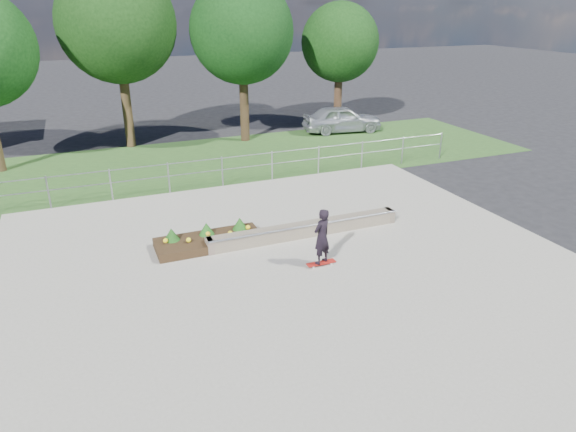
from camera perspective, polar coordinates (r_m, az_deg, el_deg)
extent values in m
plane|color=black|center=(13.18, 1.69, -6.88)|extent=(120.00, 120.00, 0.00)
cube|color=#284C1E|center=(22.90, -9.60, 5.88)|extent=(30.00, 8.00, 0.02)
cube|color=gray|center=(13.16, 1.69, -6.77)|extent=(15.00, 15.00, 0.06)
cylinder|color=gray|center=(18.94, -25.07, 2.32)|extent=(0.06, 0.06, 1.20)
cylinder|color=#9A9EA3|center=(18.91, -19.07, 3.21)|extent=(0.06, 0.06, 1.20)
cylinder|color=gray|center=(19.09, -13.11, 4.06)|extent=(0.06, 0.06, 1.20)
cylinder|color=gray|center=(19.47, -7.31, 4.84)|extent=(0.06, 0.06, 1.20)
cylinder|color=#979A9F|center=(20.05, -1.78, 5.54)|extent=(0.06, 0.06, 1.20)
cylinder|color=#97999F|center=(20.81, 3.41, 6.15)|extent=(0.06, 0.06, 1.20)
cylinder|color=gray|center=(21.72, 8.21, 6.67)|extent=(0.06, 0.06, 1.20)
cylinder|color=#979AA0|center=(22.77, 12.60, 7.10)|extent=(0.06, 0.06, 1.20)
cylinder|color=#9A9EA3|center=(23.95, 16.59, 7.46)|extent=(0.06, 0.06, 1.20)
cylinder|color=#94979C|center=(19.31, -7.39, 6.40)|extent=(20.00, 0.04, 0.04)
cylinder|color=gray|center=(19.44, -7.32, 5.12)|extent=(20.00, 0.04, 0.04)
cylinder|color=#372616|center=(26.00, -17.41, 10.98)|extent=(0.44, 0.44, 3.38)
sphere|color=black|center=(25.56, -18.49, 19.62)|extent=(5.25, 5.25, 5.25)
cylinder|color=black|center=(26.11, -4.86, 11.71)|extent=(0.44, 0.44, 3.15)
sphere|color=black|center=(25.67, -5.15, 19.78)|extent=(4.90, 4.90, 4.90)
cylinder|color=#352215|center=(29.80, 5.54, 12.60)|extent=(0.44, 0.44, 2.70)
sphere|color=black|center=(29.42, 5.79, 18.65)|extent=(4.20, 4.20, 4.20)
cube|color=#675C4C|center=(15.24, 1.96, -1.50)|extent=(6.00, 0.40, 0.40)
cylinder|color=#9C9EA4|center=(14.99, 2.28, -1.09)|extent=(6.00, 0.06, 0.06)
cube|color=brown|center=(14.40, -8.65, -3.28)|extent=(0.15, 0.42, 0.40)
cube|color=brown|center=(16.56, 11.15, 0.09)|extent=(0.15, 0.42, 0.40)
cube|color=black|center=(14.81, -8.74, -2.84)|extent=(3.00, 1.20, 0.25)
sphere|color=yellow|center=(14.62, -13.45, -2.69)|extent=(0.14, 0.14, 0.14)
sphere|color=yellow|center=(14.52, -10.99, -2.64)|extent=(0.14, 0.14, 0.14)
sphere|color=yellow|center=(14.81, -8.88, -1.97)|extent=(0.14, 0.14, 0.14)
sphere|color=yellow|center=(14.77, -6.44, -1.91)|extent=(0.14, 0.14, 0.14)
sphere|color=yellow|center=(15.10, -4.47, -1.27)|extent=(0.14, 0.14, 0.14)
cone|color=#144012|center=(14.74, -12.82, -1.98)|extent=(0.44, 0.44, 0.36)
cone|color=#194F16|center=(14.90, -9.05, -1.40)|extent=(0.44, 0.44, 0.36)
cone|color=#174B15|center=(15.13, -5.38, -0.82)|extent=(0.44, 0.44, 0.36)
cylinder|color=silver|center=(13.48, 2.86, -5.75)|extent=(0.05, 0.03, 0.05)
cylinder|color=white|center=(13.63, 2.54, -5.42)|extent=(0.05, 0.03, 0.05)
cylinder|color=white|center=(13.69, 4.84, -5.34)|extent=(0.05, 0.03, 0.05)
cylinder|color=silver|center=(13.83, 4.50, -5.02)|extent=(0.05, 0.03, 0.05)
cylinder|color=gray|center=(13.54, 2.70, -5.48)|extent=(0.02, 0.18, 0.02)
cylinder|color=#A9A9AE|center=(13.75, 4.68, -5.08)|extent=(0.02, 0.18, 0.02)
cube|color=#A11A13|center=(13.63, 3.70, -5.21)|extent=(0.80, 0.21, 0.02)
imported|color=black|center=(13.29, 3.78, -2.29)|extent=(0.65, 0.55, 1.51)
imported|color=#AEB2B8|center=(28.18, 6.02, 10.69)|extent=(4.39, 2.27, 1.43)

